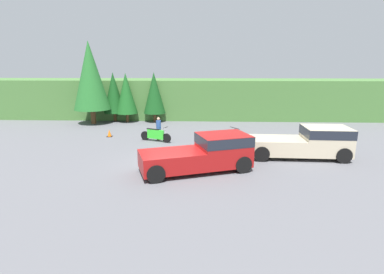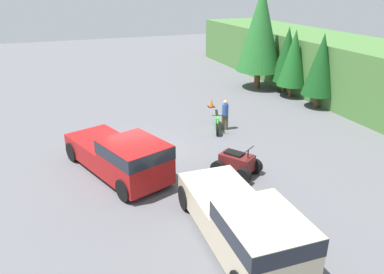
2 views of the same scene
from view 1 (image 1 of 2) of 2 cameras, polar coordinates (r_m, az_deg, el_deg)
name	(u,v)px [view 1 (image 1 of 2)]	position (r m, az deg, el deg)	size (l,w,h in m)	color
ground_plane	(169,164)	(16.71, -4.32, -5.12)	(80.00, 80.00, 0.00)	#5B5B60
hillside_backdrop	(186,98)	(31.96, -1.10, 7.42)	(44.00, 6.00, 3.90)	#477538
tree_left	(90,76)	(29.16, -18.81, 10.98)	(3.30, 3.30, 7.49)	brown
tree_mid_left	(114,93)	(30.01, -14.70, 8.15)	(2.07, 2.07, 4.70)	brown
tree_mid_right	(126,93)	(29.31, -12.43, 8.11)	(2.05, 2.05, 4.66)	brown
tree_right	(154,93)	(28.91, -7.22, 8.32)	(2.08, 2.08, 4.72)	brown
pickup_truck_red	(206,152)	(15.43, 2.62, -2.86)	(5.99, 3.85, 1.85)	maroon
pickup_truck_second	(308,141)	(18.83, 21.27, -0.77)	(5.72, 2.34, 1.85)	beige
dirt_bike	(156,135)	(21.55, -6.94, 0.37)	(2.31, 1.11, 1.12)	black
quad_atv	(229,140)	(19.96, 7.01, -0.57)	(2.24, 2.09, 1.28)	black
rider_person	(159,128)	(21.83, -6.37, 1.75)	(0.49, 0.49, 1.68)	brown
traffic_cone	(109,133)	(23.75, -15.46, 0.67)	(0.42, 0.42, 0.55)	black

